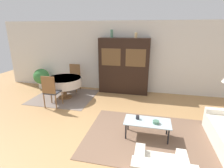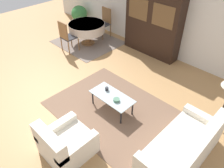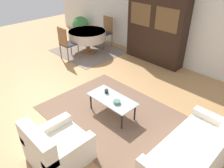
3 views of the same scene
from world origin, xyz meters
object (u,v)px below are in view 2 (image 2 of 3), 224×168
object	(u,v)px
cup	(107,89)
dining_table	(87,28)
bowl	(116,100)
coffee_table	(112,97)
armchair	(65,144)
dining_chair_far	(104,21)
potted_plant	(79,14)
dining_chair_near	(67,35)
display_cabinet	(153,22)
couch	(184,148)

from	to	relation	value
cup	dining_table	bearing A→B (deg)	147.86
cup	bowl	size ratio (longest dim) A/B	0.61
cup	coffee_table	bearing A→B (deg)	-14.78
armchair	cup	world-z (taller)	armchair
coffee_table	bowl	distance (m)	0.21
dining_chair_far	potted_plant	distance (m)	1.50
potted_plant	armchair	bearing A→B (deg)	-41.19
armchair	coffee_table	bearing A→B (deg)	99.27
armchair	potted_plant	bearing A→B (deg)	138.81
dining_chair_near	display_cabinet	bearing A→B (deg)	43.64
dining_table	dining_chair_far	bearing A→B (deg)	90.00
couch	display_cabinet	size ratio (longest dim) A/B	0.85
dining_chair_near	bowl	xyz separation A→B (m)	(3.19, -1.00, -0.16)
potted_plant	dining_chair_far	bearing A→B (deg)	-0.01
dining_chair_near	couch	bearing A→B (deg)	-11.45
armchair	potted_plant	world-z (taller)	potted_plant
coffee_table	cup	distance (m)	0.25
display_cabinet	coffee_table	bearing A→B (deg)	-70.33
couch	dining_chair_near	xyz separation A→B (m)	(-4.87, 0.99, 0.30)
couch	armchair	xyz separation A→B (m)	(-1.63, -1.45, -0.00)
display_cabinet	armchair	bearing A→B (deg)	-73.79
dining_chair_near	cup	distance (m)	2.91
display_cabinet	cup	distance (m)	2.95
dining_chair_far	bowl	size ratio (longest dim) A/B	7.37
display_cabinet	bowl	world-z (taller)	display_cabinet
dining_chair_far	display_cabinet	bearing A→B (deg)	-174.53
dining_chair_near	potted_plant	size ratio (longest dim) A/B	1.29
dining_chair_near	potted_plant	distance (m)	2.27
couch	armchair	distance (m)	2.18
coffee_table	cup	world-z (taller)	cup
dining_chair_far	coffee_table	bearing A→B (deg)	138.52
couch	coffee_table	bearing A→B (deg)	88.86
coffee_table	dining_chair_far	xyz separation A→B (m)	(-3.00, 2.65, 0.23)
dining_chair_near	bowl	bearing A→B (deg)	-17.42
cup	potted_plant	world-z (taller)	potted_plant
dining_table	couch	bearing A→B (deg)	-20.67
coffee_table	dining_chair_near	distance (m)	3.15
dining_table	dining_chair_far	world-z (taller)	dining_chair_far
armchair	coffee_table	distance (m)	1.51
coffee_table	dining_chair_far	distance (m)	4.01
cup	potted_plant	distance (m)	4.99
dining_chair_far	potted_plant	xyz separation A→B (m)	(-1.49, 0.00, -0.13)
coffee_table	cup	xyz separation A→B (m)	(-0.23, 0.06, 0.08)
coffee_table	dining_chair_far	bearing A→B (deg)	138.52
display_cabinet	couch	bearing A→B (deg)	-44.92
armchair	dining_table	bearing A→B (deg)	134.57
dining_chair_near	bowl	world-z (taller)	dining_chair_near
armchair	potted_plant	xyz separation A→B (m)	(-4.73, 4.14, 0.17)
dining_table	cup	size ratio (longest dim) A/B	14.48
dining_table	cup	xyz separation A→B (m)	(2.77, -1.74, -0.15)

